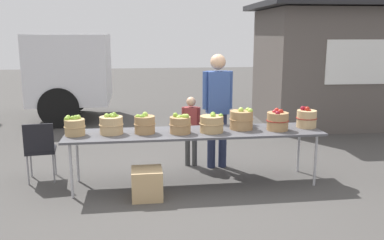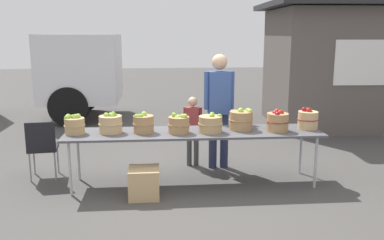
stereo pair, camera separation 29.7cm
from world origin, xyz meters
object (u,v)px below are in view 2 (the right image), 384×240
(apple_basket_green_3, at_px, (179,124))
(apple_basket_green_4, at_px, (211,124))
(apple_basket_red_1, at_px, (308,119))
(apple_basket_green_2, at_px, (143,123))
(apple_basket_green_1, at_px, (111,124))
(child_customer, at_px, (193,126))
(apple_basket_green_0, at_px, (74,125))
(apple_basket_green_5, at_px, (241,120))
(vendor_adult, at_px, (219,102))
(market_table, at_px, (194,134))
(folding_chair, at_px, (42,145))
(apple_basket_red_0, at_px, (278,121))
(produce_crate, at_px, (144,183))

(apple_basket_green_3, bearing_deg, apple_basket_green_4, 0.94)
(apple_basket_red_1, bearing_deg, apple_basket_green_2, -178.72)
(apple_basket_green_1, xyz_separation_m, child_customer, (1.18, 0.78, -0.23))
(apple_basket_green_0, bearing_deg, apple_basket_green_5, 1.38)
(apple_basket_green_0, distance_m, apple_basket_green_1, 0.48)
(apple_basket_green_1, bearing_deg, vendor_adult, 22.63)
(market_table, height_order, apple_basket_red_1, apple_basket_red_1)
(apple_basket_green_5, height_order, vendor_adult, vendor_adult)
(apple_basket_green_1, relative_size, vendor_adult, 0.18)
(apple_basket_green_2, xyz_separation_m, folding_chair, (-1.46, 0.38, -0.37))
(apple_basket_green_3, height_order, apple_basket_green_5, apple_basket_green_5)
(apple_basket_green_0, relative_size, apple_basket_green_1, 0.87)
(apple_basket_green_5, height_order, folding_chair, apple_basket_green_5)
(apple_basket_green_0, bearing_deg, apple_basket_red_0, -1.57)
(apple_basket_green_0, relative_size, produce_crate, 0.73)
(vendor_adult, bearing_deg, apple_basket_green_1, 20.33)
(apple_basket_green_2, relative_size, folding_chair, 0.34)
(apple_basket_red_0, bearing_deg, apple_basket_green_4, 179.68)
(apple_basket_red_1, bearing_deg, child_customer, 154.07)
(apple_basket_green_3, distance_m, apple_basket_green_4, 0.43)
(apple_basket_green_3, bearing_deg, apple_basket_red_1, 3.52)
(apple_basket_green_2, xyz_separation_m, child_customer, (0.74, 0.81, -0.22))
(apple_basket_green_3, bearing_deg, apple_basket_green_2, 172.74)
(apple_basket_green_4, bearing_deg, apple_basket_green_2, 176.62)
(apple_basket_green_2, relative_size, apple_basket_red_0, 0.93)
(apple_basket_green_1, bearing_deg, produce_crate, -46.42)
(apple_basket_red_1, bearing_deg, apple_basket_green_0, -179.38)
(apple_basket_green_3, distance_m, folding_chair, 2.02)
(market_table, height_order, vendor_adult, vendor_adult)
(produce_crate, bearing_deg, apple_basket_green_0, 153.75)
(apple_basket_green_1, bearing_deg, apple_basket_red_1, 0.44)
(apple_basket_red_1, height_order, child_customer, child_customer)
(apple_basket_red_1, bearing_deg, apple_basket_green_5, 178.82)
(apple_basket_red_0, relative_size, child_customer, 0.28)
(market_table, height_order, produce_crate, market_table)
(apple_basket_green_5, relative_size, apple_basket_red_0, 1.08)
(apple_basket_green_1, height_order, apple_basket_red_1, apple_basket_red_1)
(apple_basket_green_3, distance_m, child_customer, 0.94)
(apple_basket_green_0, distance_m, apple_basket_red_1, 3.22)
(market_table, xyz_separation_m, apple_basket_green_4, (0.22, -0.06, 0.15))
(market_table, xyz_separation_m, apple_basket_green_0, (-1.60, 0.01, 0.16))
(apple_basket_green_2, distance_m, apple_basket_red_1, 2.30)
(apple_basket_green_1, relative_size, folding_chair, 0.38)
(apple_basket_green_2, bearing_deg, apple_basket_red_0, -1.84)
(child_customer, relative_size, folding_chair, 1.29)
(apple_basket_green_1, height_order, apple_basket_red_0, apple_basket_red_0)
(market_table, xyz_separation_m, child_customer, (0.05, 0.81, -0.07))
(apple_basket_red_0, distance_m, apple_basket_red_1, 0.48)
(apple_basket_green_0, relative_size, apple_basket_green_5, 0.83)
(folding_chair, bearing_deg, child_customer, -175.52)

